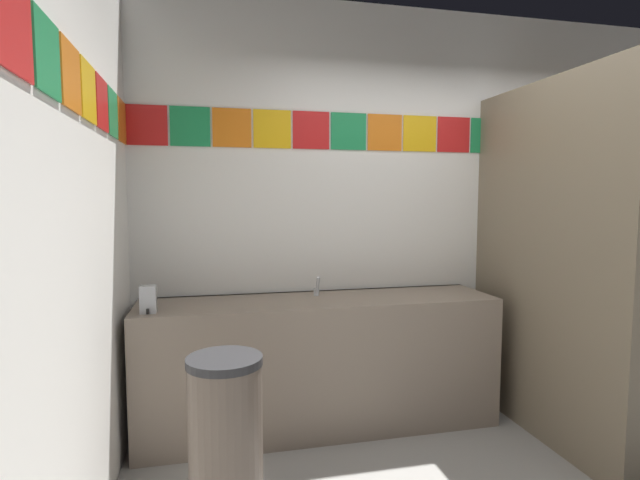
% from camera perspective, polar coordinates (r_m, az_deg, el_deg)
% --- Properties ---
extents(wall_back, '(4.33, 0.09, 2.88)m').
position_cam_1_polar(wall_back, '(3.77, 13.07, 3.64)').
color(wall_back, white).
rests_on(wall_back, ground_plane).
extents(wall_side, '(0.09, 3.09, 2.88)m').
position_cam_1_polar(wall_side, '(1.89, -29.96, 1.88)').
color(wall_side, white).
rests_on(wall_side, ground_plane).
extents(vanity_counter, '(2.33, 0.57, 0.86)m').
position_cam_1_polar(vanity_counter, '(3.33, -0.02, -14.10)').
color(vanity_counter, gray).
rests_on(vanity_counter, ground_plane).
extents(faucet_center, '(0.04, 0.10, 0.14)m').
position_cam_1_polar(faucet_center, '(3.29, -0.37, -5.70)').
color(faucet_center, silver).
rests_on(faucet_center, vanity_counter).
extents(soap_dispenser, '(0.09, 0.09, 0.16)m').
position_cam_1_polar(soap_dispenser, '(2.98, -19.52, -6.59)').
color(soap_dispenser, '#B7BABF').
rests_on(soap_dispenser, vanity_counter).
extents(stall_divider, '(0.92, 1.43, 2.25)m').
position_cam_1_polar(stall_divider, '(3.26, 29.45, -2.74)').
color(stall_divider, '#726651').
rests_on(stall_divider, ground_plane).
extents(toilet, '(0.39, 0.49, 0.74)m').
position_cam_1_polar(toilet, '(4.06, 27.22, -13.11)').
color(toilet, white).
rests_on(toilet, ground_plane).
extents(trash_bin, '(0.36, 0.36, 0.78)m').
position_cam_1_polar(trash_bin, '(2.54, -11.00, -21.67)').
color(trash_bin, brown).
rests_on(trash_bin, ground_plane).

